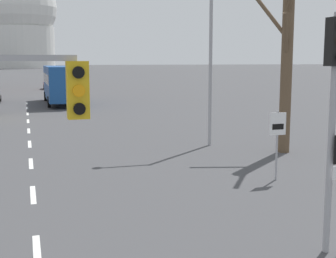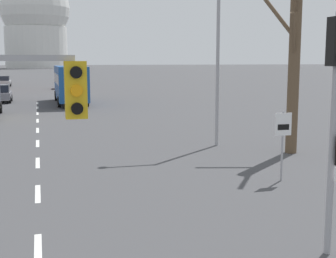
# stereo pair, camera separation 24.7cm
# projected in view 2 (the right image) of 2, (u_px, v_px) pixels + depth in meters

# --- Properties ---
(lane_stripe_1) EXTENTS (0.16, 2.00, 0.01)m
(lane_stripe_1) POSITION_uv_depth(u_px,v_px,m) (38.00, 251.00, 9.97)
(lane_stripe_1) COLOR silver
(lane_stripe_1) RESTS_ON ground_plane
(lane_stripe_2) EXTENTS (0.16, 2.00, 0.01)m
(lane_stripe_2) POSITION_uv_depth(u_px,v_px,m) (38.00, 193.00, 14.26)
(lane_stripe_2) COLOR silver
(lane_stripe_2) RESTS_ON ground_plane
(lane_stripe_3) EXTENTS (0.16, 2.00, 0.01)m
(lane_stripe_3) POSITION_uv_depth(u_px,v_px,m) (38.00, 163.00, 18.55)
(lane_stripe_3) COLOR silver
(lane_stripe_3) RESTS_ON ground_plane
(lane_stripe_4) EXTENTS (0.16, 2.00, 0.01)m
(lane_stripe_4) POSITION_uv_depth(u_px,v_px,m) (38.00, 143.00, 22.84)
(lane_stripe_4) COLOR silver
(lane_stripe_4) RESTS_ON ground_plane
(lane_stripe_5) EXTENTS (0.16, 2.00, 0.01)m
(lane_stripe_5) POSITION_uv_depth(u_px,v_px,m) (38.00, 130.00, 27.13)
(lane_stripe_5) COLOR silver
(lane_stripe_5) RESTS_ON ground_plane
(lane_stripe_6) EXTENTS (0.16, 2.00, 0.01)m
(lane_stripe_6) POSITION_uv_depth(u_px,v_px,m) (38.00, 121.00, 31.42)
(lane_stripe_6) COLOR silver
(lane_stripe_6) RESTS_ON ground_plane
(lane_stripe_7) EXTENTS (0.16, 2.00, 0.01)m
(lane_stripe_7) POSITION_uv_depth(u_px,v_px,m) (38.00, 113.00, 35.71)
(lane_stripe_7) COLOR silver
(lane_stripe_7) RESTS_ON ground_plane
(lane_stripe_8) EXTENTS (0.16, 2.00, 0.01)m
(lane_stripe_8) POSITION_uv_depth(u_px,v_px,m) (37.00, 108.00, 40.00)
(lane_stripe_8) COLOR silver
(lane_stripe_8) RESTS_ON ground_plane
(lane_stripe_9) EXTENTS (0.16, 2.00, 0.01)m
(lane_stripe_9) POSITION_uv_depth(u_px,v_px,m) (37.00, 103.00, 44.29)
(lane_stripe_9) COLOR silver
(lane_stripe_9) RESTS_ON ground_plane
(traffic_signal_near_right) EXTENTS (0.36, 0.34, 4.98)m
(traffic_signal_near_right) POSITION_uv_depth(u_px,v_px,m) (336.00, 89.00, 9.35)
(traffic_signal_near_right) COLOR #9E9EA3
(traffic_signal_near_right) RESTS_ON ground_plane
(traffic_signal_centre_tall) EXTENTS (2.25, 0.34, 4.32)m
(traffic_signal_centre_tall) POSITION_uv_depth(u_px,v_px,m) (1.00, 108.00, 7.56)
(traffic_signal_centre_tall) COLOR #9E9EA3
(traffic_signal_centre_tall) RESTS_ON ground_plane
(speed_limit_sign) EXTENTS (0.60, 0.08, 2.36)m
(speed_limit_sign) POSITION_uv_depth(u_px,v_px,m) (283.00, 134.00, 15.57)
(speed_limit_sign) COLOR #9E9EA3
(speed_limit_sign) RESTS_ON ground_plane
(street_lamp_right) EXTENTS (2.35, 0.36, 7.41)m
(street_lamp_right) POSITION_uv_depth(u_px,v_px,m) (209.00, 47.00, 21.51)
(street_lamp_right) COLOR #9E9EA3
(street_lamp_right) RESTS_ON ground_plane
(sedan_near_left) EXTENTS (1.75, 4.03, 1.71)m
(sedan_near_left) POSITION_uv_depth(u_px,v_px,m) (2.00, 94.00, 44.85)
(sedan_near_left) COLOR slate
(sedan_near_left) RESTS_ON ground_plane
(sedan_near_right) EXTENTS (1.70, 4.40, 1.65)m
(sedan_near_right) POSITION_uv_depth(u_px,v_px,m) (5.00, 81.00, 71.63)
(sedan_near_right) COLOR #B7B7BC
(sedan_near_right) RESTS_ON ground_plane
(sedan_mid_centre) EXTENTS (1.93, 4.25, 1.50)m
(sedan_mid_centre) POSITION_uv_depth(u_px,v_px,m) (62.00, 83.00, 66.03)
(sedan_mid_centre) COLOR maroon
(sedan_mid_centre) RESTS_ON ground_plane
(city_bus) EXTENTS (2.66, 10.80, 3.48)m
(city_bus) POSITION_uv_depth(u_px,v_px,m) (70.00, 82.00, 43.44)
(city_bus) COLOR #19478C
(city_bus) RESTS_ON ground_plane
(bare_tree_right_near) EXTENTS (1.49, 3.13, 7.75)m
(bare_tree_right_near) POSITION_uv_depth(u_px,v_px,m) (293.00, 65.00, 20.00)
(bare_tree_right_near) COLOR brown
(bare_tree_right_near) RESTS_ON ground_plane
(capitol_dome) EXTENTS (33.79, 33.79, 47.72)m
(capitol_dome) POSITION_uv_depth(u_px,v_px,m) (35.00, 21.00, 231.92)
(capitol_dome) COLOR silver
(capitol_dome) RESTS_ON ground_plane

